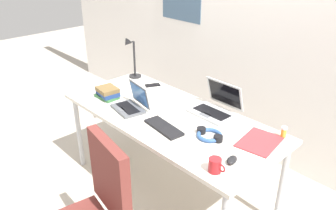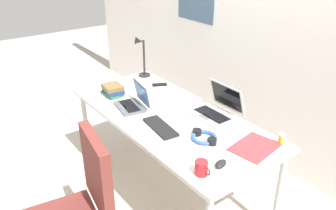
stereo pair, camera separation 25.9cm
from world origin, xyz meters
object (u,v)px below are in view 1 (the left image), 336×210
external_keyboard (164,127)px  laptop_near_lamp (131,104)px  coffee_mug (215,165)px  desk_lamp (132,58)px  book_stack (107,93)px  paper_folder_mid_desk (259,142)px  headphones (209,135)px  laptop_far_corner (216,107)px  cell_phone (153,85)px  pill_bottle (284,132)px  computer_mouse (232,160)px

external_keyboard → laptop_near_lamp: bearing=-176.5°
coffee_mug → desk_lamp: bearing=159.3°
book_stack → paper_folder_mid_desk: (1.29, 0.33, -0.04)m
laptop_near_lamp → book_stack: (-0.31, -0.02, 0.01)m
laptop_near_lamp → headphones: size_ratio=1.41×
headphones → book_stack: size_ratio=1.06×
laptop_far_corner → paper_folder_mid_desk: (0.48, -0.12, -0.04)m
external_keyboard → coffee_mug: bearing=-5.1°
headphones → coffee_mug: 0.39m
desk_lamp → headphones: size_ratio=1.87×
cell_phone → desk_lamp: bearing=-152.0°
desk_lamp → paper_folder_mid_desk: (1.51, -0.11, -0.19)m
laptop_far_corner → headphones: bearing=-56.6°
desk_lamp → external_keyboard: 1.06m
pill_bottle → paper_folder_mid_desk: bearing=-113.3°
laptop_far_corner → coffee_mug: laptop_far_corner is taller
book_stack → paper_folder_mid_desk: size_ratio=0.65×
headphones → laptop_far_corner: bearing=123.4°
desk_lamp → paper_folder_mid_desk: 1.53m
desk_lamp → headphones: (1.24, -0.30, -0.18)m
computer_mouse → book_stack: (-1.30, -0.02, 0.03)m
desk_lamp → pill_bottle: bearing=2.4°
desk_lamp → laptop_near_lamp: bearing=-38.5°
external_keyboard → coffee_mug: 0.59m
laptop_far_corner → computer_mouse: laptop_far_corner is taller
computer_mouse → coffee_mug: coffee_mug is taller
external_keyboard → paper_folder_mid_desk: external_keyboard is taller
book_stack → paper_folder_mid_desk: 1.33m
desk_lamp → cell_phone: bearing=2.4°
external_keyboard → pill_bottle: bearing=45.5°
pill_bottle → paper_folder_mid_desk: 0.19m
laptop_near_lamp → computer_mouse: size_ratio=3.14×
cell_phone → headphones: (0.95, -0.31, 0.01)m
cell_phone → book_stack: bearing=-72.0°
computer_mouse → coffee_mug: size_ratio=0.85×
laptop_far_corner → external_keyboard: size_ratio=1.02×
coffee_mug → computer_mouse: bearing=85.3°
headphones → paper_folder_mid_desk: 0.33m
desk_lamp → headphones: bearing=-13.6°
headphones → book_stack: (-1.01, -0.14, 0.03)m
external_keyboard → computer_mouse: 0.58m
computer_mouse → headphones: size_ratio=0.45×
desk_lamp → laptop_far_corner: (1.03, 0.01, -0.15)m
laptop_near_lamp → external_keyboard: size_ratio=0.91×
desk_lamp → laptop_far_corner: 1.04m
external_keyboard → cell_phone: size_ratio=2.43×
desk_lamp → coffee_mug: 1.62m
cell_phone → coffee_mug: size_ratio=1.20×
coffee_mug → laptop_near_lamp: bearing=171.5°
computer_mouse → headphones: bearing=140.4°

